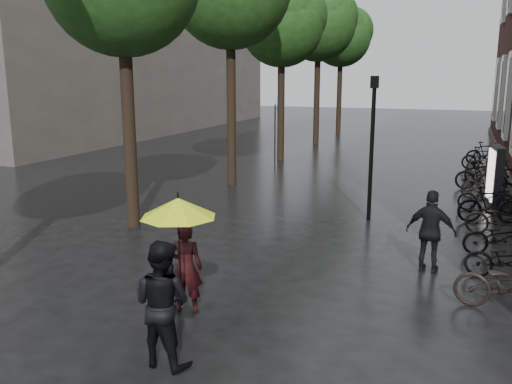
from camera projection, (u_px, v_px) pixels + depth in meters
The scene contains 10 objects.
bg_building at pixel (80, 29), 38.06m from camera, with size 16.00×30.00×14.00m, color #47423D.
street_trees at pixel (258, 9), 20.89m from camera, with size 4.33×34.03×8.91m.
person_burgundy at pixel (186, 268), 8.87m from camera, with size 0.56×0.37×1.54m, color black.
person_black at pixel (162, 303), 7.24m from camera, with size 0.85×0.66×1.75m, color black.
lime_umbrella at pixel (178, 208), 7.78m from camera, with size 1.13×1.13×1.66m.
pedestrian_walking at pixel (431, 232), 10.69m from camera, with size 0.97×0.41×1.66m, color black.
parked_bicycles at pixel (491, 191), 16.13m from camera, with size 2.13×16.88×1.02m.
ad_lightbox at pixel (495, 176), 16.04m from camera, with size 0.28×1.20×1.81m.
lamp_post at pixel (372, 134), 14.20m from camera, with size 0.20×0.20×3.84m.
cycle_sign at pixel (276, 121), 23.07m from camera, with size 0.15×0.53×2.90m.
Camera 1 is at (3.75, -4.59, 3.87)m, focal length 38.00 mm.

